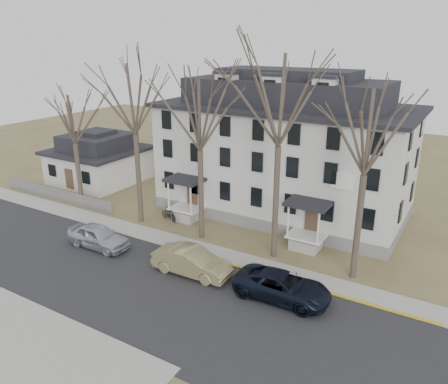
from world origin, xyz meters
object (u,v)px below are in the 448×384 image
Objects in this scene: boarding_house at (284,151)px; tree_far_left at (133,94)px; tree_mid_left at (199,111)px; car_silver at (98,237)px; car_tan at (192,262)px; tree_center at (280,94)px; tree_bungalow at (72,116)px; bicycle_left at (171,215)px; tree_mid_right at (369,127)px; bicycle_right at (169,214)px; small_house at (99,160)px; car_navy at (282,287)px.

boarding_house is 1.52× the size of tree_far_left.
tree_mid_left is at bearing -110.20° from boarding_house.
car_tan is at bearing -88.77° from car_silver.
boarding_house reaches higher than car_tan.
boarding_house is 1.63× the size of tree_mid_left.
tree_center reaches higher than tree_mid_left.
car_tan is at bearing -17.69° from tree_bungalow.
tree_center is at bearing -65.58° from bicycle_left.
car_silver is (-16.93, -5.25, -8.77)m from tree_mid_right.
tree_mid_right reaches higher than bicycle_right.
bicycle_left is at bearing -35.88° from bicycle_right.
tree_far_left is 10.06m from bicycle_right.
tree_bungalow is at bearing 70.13° from car_tan.
boarding_house is at bearing -33.03° from car_silver.
boarding_house is 20.34m from small_house.
car_navy is (-2.87, -4.60, -8.82)m from tree_mid_right.
boarding_house is at bearing 136.19° from tree_mid_right.
bicycle_right is (-15.60, 1.26, -9.06)m from tree_mid_right.
bicycle_right is (8.90, 1.26, -7.58)m from tree_bungalow.
tree_center is (3.00, -8.15, 5.71)m from boarding_house.
tree_mid_right reaches higher than car_silver.
tree_center is 3.01× the size of car_silver.
tree_bungalow is 2.06× the size of car_tan.
tree_far_left reaches higher than tree_bungalow.
boarding_house is at bearing -4.22° from car_tan.
car_tan is (-8.97, -4.96, -8.74)m from tree_mid_right.
boarding_house is at bearing -13.36° from bicycle_left.
tree_mid_left is at bearing -92.68° from bicycle_right.
tree_bungalow is 5.96× the size of bicycle_right.
car_navy is (25.63, -10.80, -1.47)m from small_house.
tree_mid_left is 11.57m from car_silver.
tree_bungalow is at bearing 76.43° from car_navy.
tree_mid_right is at bearing 0.00° from tree_far_left.
car_tan reaches higher than bicycle_left.
bicycle_right is (-12.73, 5.86, -0.24)m from car_navy.
tree_far_left is at bearing 180.00° from tree_center.
boarding_house reaches higher than bicycle_left.
bicycle_left is at bearing 8.73° from tree_bungalow.
tree_center is at bearing 0.00° from tree_mid_left.
tree_mid_left is 6.18m from tree_center.
bicycle_right is at bearing 33.56° from tree_far_left.
tree_bungalow reaches higher than car_tan.
car_navy is (14.05, 0.65, -0.05)m from car_silver.
small_house is 0.63× the size of tree_far_left.
tree_bungalow is (-13.00, 0.00, -1.48)m from tree_mid_left.
tree_mid_left is 13.08m from tree_bungalow.
boarding_house is 10.87m from bicycle_left.
bicycle_right reaches higher than bicycle_left.
tree_far_left is 7.58× the size of bicycle_right.
small_house is at bearing 150.61° from tree_far_left.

